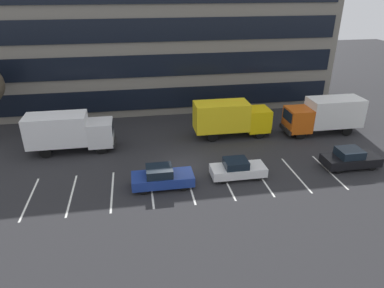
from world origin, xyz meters
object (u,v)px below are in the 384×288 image
at_px(box_truck_orange, 325,114).
at_px(sedan_white, 237,169).
at_px(sedan_navy, 162,177).
at_px(box_truck_white, 69,131).
at_px(box_truck_yellow_all, 231,117).
at_px(sedan_black, 350,159).

bearing_deg(box_truck_orange, sedan_white, -147.24).
height_order(sedan_navy, sedan_white, sedan_navy).
height_order(box_truck_orange, sedan_white, box_truck_orange).
bearing_deg(box_truck_orange, box_truck_white, -179.88).
bearing_deg(box_truck_yellow_all, sedan_navy, -132.13).
bearing_deg(sedan_black, box_truck_white, 163.16).
distance_m(box_truck_yellow_all, sedan_black, 11.03).
bearing_deg(box_truck_white, sedan_white, -27.50).
relative_size(box_truck_yellow_all, box_truck_orange, 0.98).
bearing_deg(box_truck_yellow_all, sedan_black, -44.35).
xyz_separation_m(box_truck_orange, sedan_white, (-10.73, -6.91, -1.26)).
xyz_separation_m(box_truck_white, sedan_navy, (7.39, -7.24, -1.17)).
xyz_separation_m(box_truck_yellow_all, sedan_navy, (-7.31, -8.09, -1.17)).
relative_size(sedan_black, sedan_white, 1.08).
height_order(box_truck_white, sedan_white, box_truck_white).
xyz_separation_m(sedan_black, sedan_white, (-9.37, -0.03, -0.05)).
distance_m(sedan_black, sedan_navy, 15.17).
bearing_deg(box_truck_orange, sedan_black, -101.19).
bearing_deg(sedan_white, box_truck_orange, 32.76).
xyz_separation_m(sedan_black, sedan_navy, (-15.16, -0.42, -0.00)).
bearing_deg(sedan_navy, sedan_black, 1.58).
bearing_deg(sedan_white, sedan_navy, -176.21).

